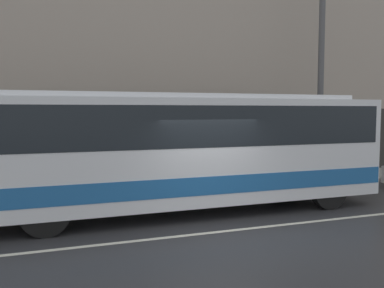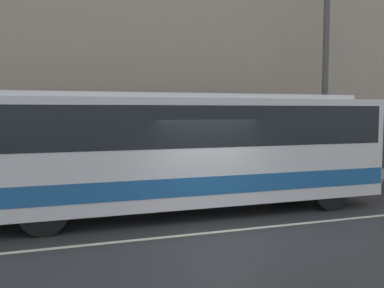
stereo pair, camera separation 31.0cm
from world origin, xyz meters
name	(u,v)px [view 1 (the left image)]	position (x,y,z in m)	size (l,w,h in m)	color
ground_plane	(224,231)	(0.00, 0.00, 0.00)	(60.00, 60.00, 0.00)	#2D2D30
sidewalk	(159,189)	(0.00, 5.22, 0.06)	(60.00, 2.44, 0.13)	gray
building_facade	(147,15)	(0.00, 6.58, 6.12)	(60.00, 0.35, 12.66)	gray
lane_stripe	(224,231)	(0.00, 0.00, 0.00)	(54.00, 0.14, 0.01)	beige
transit_bus	(175,146)	(-0.46, 2.13, 1.77)	(11.42, 2.62, 3.14)	silver
utility_pole_near	(321,66)	(6.21, 4.82, 4.38)	(0.22, 0.22, 8.50)	#4C4C4F
pedestrian_waiting	(39,170)	(-3.82, 4.64, 0.96)	(0.36, 0.36, 1.77)	#333338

